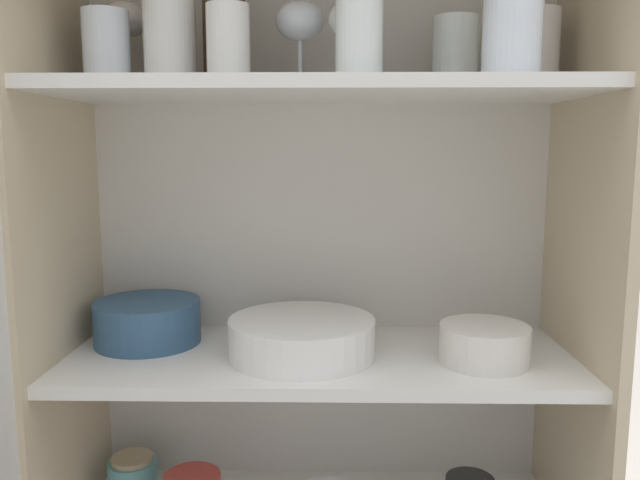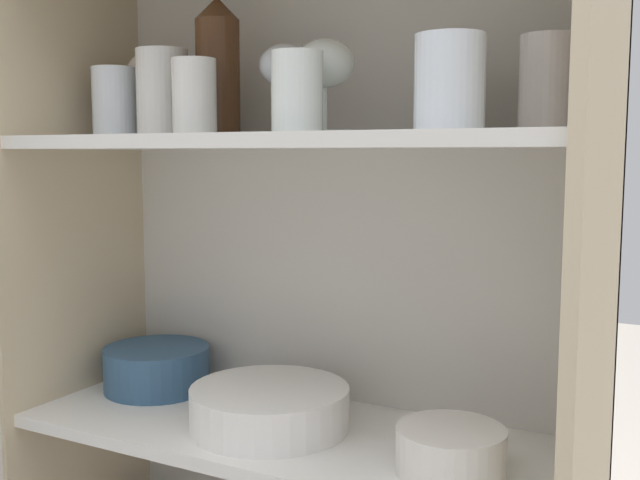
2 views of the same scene
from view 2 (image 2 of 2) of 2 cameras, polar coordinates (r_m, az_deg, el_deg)
cupboard_back_panel at (r=1.29m, az=1.54°, el=-9.66°), size 0.87×0.02×1.33m
cupboard_side_left at (r=1.40m, az=-17.63°, el=-8.59°), size 0.02×0.35×1.33m
cupboard_side_right at (r=1.01m, az=19.78°, el=-14.63°), size 0.02×0.35×1.33m
shelf_board_middle at (r=1.17m, az=-2.24°, el=-14.60°), size 0.83×0.31×0.02m
shelf_board_upper at (r=1.09m, az=-2.34°, el=7.49°), size 0.83×0.31×0.02m
tumbler_glass_0 at (r=1.29m, az=-15.38°, el=10.08°), size 0.07×0.07×0.11m
tumbler_glass_1 at (r=1.05m, az=9.96°, el=11.04°), size 0.07×0.07×0.11m
tumbler_glass_2 at (r=1.13m, az=-9.54°, el=10.69°), size 0.07×0.07×0.11m
tumbler_glass_3 at (r=0.89m, az=9.84°, el=11.74°), size 0.08×0.08×0.11m
tumbler_glass_4 at (r=0.99m, az=-1.75°, el=11.19°), size 0.07×0.07×0.11m
tumbler_glass_5 at (r=1.02m, az=17.04°, el=11.30°), size 0.08×0.08×0.12m
tumbler_glass_6 at (r=1.23m, az=-11.91°, el=10.89°), size 0.08×0.08×0.14m
wine_glass_0 at (r=1.15m, az=-2.65°, el=12.83°), size 0.08×0.08×0.14m
wine_glass_1 at (r=1.07m, az=0.39°, el=12.98°), size 0.08×0.08×0.13m
wine_glass_2 at (r=1.36m, az=-12.84°, el=12.19°), size 0.08×0.08×0.15m
wine_bottle at (r=1.22m, az=-7.79°, el=13.00°), size 0.07×0.07×0.25m
plate_stack_white at (r=1.16m, az=-3.85°, el=-12.62°), size 0.24×0.24×0.06m
mixing_bowl_large at (r=1.36m, az=-12.33°, el=-9.38°), size 0.18×0.18×0.08m
serving_bowl_small at (r=1.01m, az=9.93°, el=-15.38°), size 0.14×0.14×0.06m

